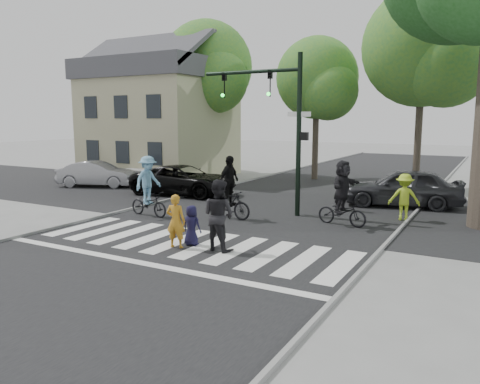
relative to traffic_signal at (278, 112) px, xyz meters
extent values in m
plane|color=gray|center=(-0.35, -6.20, -3.90)|extent=(120.00, 120.00, 0.00)
cube|color=black|center=(-0.35, -1.20, -3.90)|extent=(10.00, 70.00, 0.01)
cube|color=black|center=(-0.35, 1.80, -3.89)|extent=(70.00, 10.00, 0.01)
cube|color=gray|center=(-5.40, -1.20, -3.85)|extent=(0.10, 70.00, 0.10)
cube|color=gray|center=(4.70, -1.20, -3.85)|extent=(0.10, 70.00, 0.10)
cube|color=silver|center=(-4.85, -5.20, -3.89)|extent=(0.55, 3.00, 0.01)
cube|color=silver|center=(-3.85, -5.20, -3.89)|extent=(0.55, 3.00, 0.01)
cube|color=silver|center=(-2.85, -5.20, -3.89)|extent=(0.55, 3.00, 0.01)
cube|color=silver|center=(-1.85, -5.20, -3.89)|extent=(0.55, 3.00, 0.01)
cube|color=silver|center=(-0.85, -5.20, -3.89)|extent=(0.55, 3.00, 0.01)
cube|color=silver|center=(0.15, -5.20, -3.89)|extent=(0.55, 3.00, 0.01)
cube|color=silver|center=(1.15, -5.20, -3.89)|extent=(0.55, 3.00, 0.01)
cube|color=silver|center=(2.15, -5.20, -3.89)|extent=(0.55, 3.00, 0.01)
cube|color=silver|center=(3.15, -5.20, -3.89)|extent=(0.55, 3.00, 0.01)
cube|color=silver|center=(4.15, -5.20, -3.89)|extent=(0.55, 3.00, 0.01)
cube|color=silver|center=(-0.35, -7.40, -3.89)|extent=(10.00, 0.30, 0.01)
cylinder|color=black|center=(0.85, 0.00, -0.90)|extent=(0.18, 0.18, 6.00)
cylinder|color=black|center=(-1.15, 0.00, 1.50)|extent=(4.00, 0.14, 0.14)
imported|color=black|center=(-0.35, 0.00, 1.05)|extent=(0.16, 0.20, 1.00)
sphere|color=#19E533|center=(-0.35, -0.12, 0.65)|extent=(0.14, 0.14, 0.14)
imported|color=black|center=(-2.35, 0.00, 1.05)|extent=(0.16, 0.20, 1.00)
sphere|color=#19E533|center=(-2.35, -0.12, 0.65)|extent=(0.14, 0.14, 0.14)
cube|color=black|center=(1.07, 0.00, -0.90)|extent=(0.28, 0.18, 0.30)
cube|color=#FF660C|center=(1.18, 0.00, -0.90)|extent=(0.02, 0.14, 0.20)
cube|color=white|center=(0.85, 0.00, -0.10)|extent=(0.90, 0.04, 0.18)
cylinder|color=brown|center=(-14.35, 10.00, -0.93)|extent=(0.36, 0.36, 5.95)
sphere|color=#327838|center=(-14.35, 10.00, 2.47)|extent=(5.20, 5.20, 5.20)
sphere|color=#327838|center=(-13.31, 9.22, 1.62)|extent=(3.64, 3.64, 3.64)
cylinder|color=brown|center=(-9.35, 9.50, -0.68)|extent=(0.36, 0.36, 6.44)
sphere|color=#327838|center=(-9.35, 9.50, 3.00)|extent=(5.80, 5.80, 5.80)
sphere|color=#327838|center=(-8.19, 8.63, 2.08)|extent=(4.06, 4.06, 4.06)
cylinder|color=brown|center=(-2.35, 10.60, -1.10)|extent=(0.36, 0.36, 5.60)
sphere|color=#327838|center=(-2.35, 10.60, 2.10)|extent=(4.80, 4.80, 4.80)
sphere|color=#327838|center=(-1.39, 9.88, 1.30)|extent=(3.36, 3.36, 3.36)
cylinder|color=brown|center=(3.65, 9.30, -0.54)|extent=(0.36, 0.36, 6.72)
sphere|color=#327838|center=(3.65, 9.30, 3.30)|extent=(6.00, 6.00, 6.00)
sphere|color=#327838|center=(4.85, 8.40, 2.34)|extent=(4.20, 4.20, 4.20)
cube|color=#BAB988|center=(-11.85, 7.80, -0.90)|extent=(8.00, 7.00, 6.00)
cube|color=#47474C|center=(-11.85, 7.80, 2.70)|extent=(8.40, 7.40, 1.20)
cube|color=#47474C|center=(-11.85, 5.95, 3.70)|extent=(8.40, 3.69, 2.44)
cube|color=#47474C|center=(-11.85, 9.65, 3.70)|extent=(8.40, 3.69, 2.44)
cube|color=black|center=(-14.25, 4.28, -2.20)|extent=(1.00, 0.06, 1.30)
cube|color=black|center=(-14.25, 4.28, 0.40)|extent=(1.00, 0.06, 1.30)
cube|color=black|center=(-11.85, 4.28, -2.20)|extent=(1.00, 0.06, 1.30)
cube|color=black|center=(-11.85, 4.28, 0.40)|extent=(1.00, 0.06, 1.30)
cube|color=black|center=(-9.45, 4.28, -2.20)|extent=(1.00, 0.06, 1.30)
cube|color=black|center=(-9.45, 4.28, 0.40)|extent=(1.00, 0.06, 1.30)
cube|color=gray|center=(-10.35, 4.00, -3.50)|extent=(2.00, 1.20, 0.80)
imported|color=#BC7F1F|center=(-0.49, -5.79, -3.13)|extent=(0.63, 0.49, 1.54)
imported|color=black|center=(-0.25, -5.36, -3.31)|extent=(0.59, 0.40, 1.18)
imported|color=black|center=(0.69, -5.41, -2.90)|extent=(1.06, 0.88, 2.00)
imported|color=black|center=(-4.02, -2.77, -3.43)|extent=(1.85, 0.82, 0.94)
imported|color=#69A0C2|center=(-4.02, -2.77, -2.53)|extent=(0.79, 1.23, 1.80)
imported|color=black|center=(-1.14, -1.69, -3.37)|extent=(1.81, 0.64, 1.07)
imported|color=black|center=(-1.14, -1.69, -2.50)|extent=(0.53, 1.11, 1.84)
imported|color=black|center=(2.79, -0.74, -3.43)|extent=(1.85, 0.89, 0.93)
imported|color=black|center=(2.79, -0.74, -2.54)|extent=(0.78, 1.72, 1.78)
imported|color=black|center=(-5.81, 1.93, -3.19)|extent=(5.34, 2.87, 1.42)
imported|color=gray|center=(-11.51, 1.92, -3.22)|extent=(4.39, 2.91, 1.37)
imported|color=#323236|center=(3.95, 3.92, -3.09)|extent=(5.03, 2.80, 1.62)
imported|color=#ADD328|center=(4.49, 1.15, -3.06)|extent=(1.20, 0.85, 1.69)
imported|color=black|center=(1.90, 1.84, -3.04)|extent=(0.75, 0.65, 1.72)
camera|label=1|loc=(7.38, -16.20, -0.26)|focal=35.00mm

